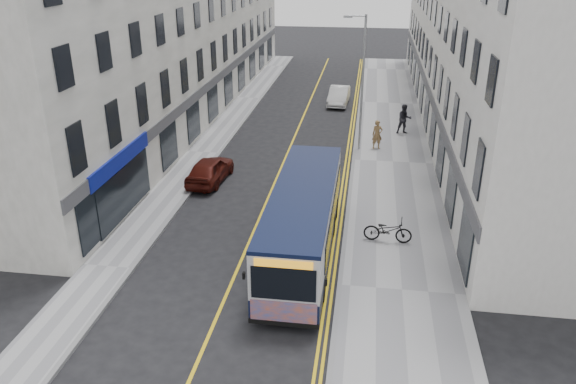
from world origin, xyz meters
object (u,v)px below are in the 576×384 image
(streetlamp, at_px, (361,79))
(car_maroon, at_px, (210,170))
(pedestrian_far, at_px, (404,119))
(car_white, at_px, (339,96))
(city_bus, at_px, (303,220))
(bicycle, at_px, (388,230))
(pedestrian_near, at_px, (377,135))

(streetlamp, relative_size, car_maroon, 2.00)
(pedestrian_far, bearing_deg, car_white, 111.60)
(city_bus, relative_size, bicycle, 5.06)
(bicycle, height_order, car_white, car_white)
(streetlamp, distance_m, bicycle, 12.34)
(city_bus, height_order, car_maroon, city_bus)
(pedestrian_near, distance_m, car_maroon, 10.75)
(pedestrian_near, bearing_deg, city_bus, -115.82)
(city_bus, height_order, car_white, city_bus)
(city_bus, distance_m, bicycle, 3.82)
(streetlamp, distance_m, car_maroon, 10.42)
(city_bus, bearing_deg, bicycle, 23.07)
(streetlamp, relative_size, car_white, 1.93)
(bicycle, bearing_deg, streetlamp, 11.55)
(streetlamp, bearing_deg, car_white, 99.76)
(car_white, bearing_deg, city_bus, -87.40)
(bicycle, bearing_deg, city_bus, 116.82)
(bicycle, xyz_separation_m, car_white, (-3.43, 22.28, 0.04))
(city_bus, xyz_separation_m, bicycle, (3.40, 1.45, -0.96))
(bicycle, distance_m, car_maroon, 10.70)
(bicycle, bearing_deg, car_maroon, 62.71)
(bicycle, height_order, car_maroon, car_maroon)
(pedestrian_far, xyz_separation_m, car_maroon, (-10.45, -9.56, -0.41))
(streetlamp, xyz_separation_m, car_maroon, (-7.57, -6.13, -3.70))
(streetlamp, bearing_deg, pedestrian_far, 49.97)
(streetlamp, bearing_deg, car_maroon, -140.99)
(city_bus, bearing_deg, pedestrian_far, 74.18)
(streetlamp, distance_m, pedestrian_near, 3.57)
(pedestrian_near, relative_size, car_white, 0.42)
(pedestrian_far, relative_size, car_white, 0.47)
(bicycle, distance_m, car_white, 22.55)
(streetlamp, relative_size, pedestrian_near, 4.56)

